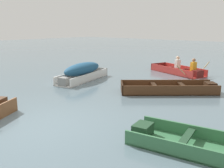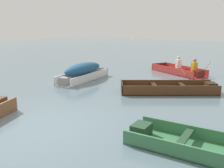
{
  "view_description": "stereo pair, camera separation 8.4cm",
  "coord_description": "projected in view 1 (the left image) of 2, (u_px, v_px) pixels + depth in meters",
  "views": [
    {
      "loc": [
        5.32,
        -3.24,
        2.46
      ],
      "look_at": [
        -0.67,
        3.64,
        0.35
      ],
      "focal_mm": 40.0,
      "sensor_mm": 36.0,
      "label": 1
    },
    {
      "loc": [
        5.38,
        -3.19,
        2.46
      ],
      "look_at": [
        -0.67,
        3.64,
        0.35
      ],
      "focal_mm": 40.0,
      "sensor_mm": 36.0,
      "label": 2
    }
  ],
  "objects": [
    {
      "name": "skiff_dark_varnish_near_moored",
      "position": [
        172.0,
        89.0,
        9.54
      ],
      "size": [
        3.39,
        3.18,
        0.37
      ],
      "color": "#4C2D19",
      "rests_on": "ground"
    },
    {
      "name": "skiff_green_mid_moored",
      "position": [
        204.0,
        147.0,
        4.98
      ],
      "size": [
        3.45,
        1.62,
        0.32
      ],
      "color": "#387047",
      "rests_on": "ground"
    },
    {
      "name": "skiff_white_far_moored",
      "position": [
        82.0,
        71.0,
        11.57
      ],
      "size": [
        1.62,
        3.25,
        0.81
      ],
      "color": "white",
      "rests_on": "ground"
    },
    {
      "name": "rowboat_red_with_crew",
      "position": [
        180.0,
        70.0,
        13.21
      ],
      "size": [
        3.33,
        2.49,
        0.93
      ],
      "color": "#AD2D28",
      "rests_on": "ground"
    },
    {
      "name": "ground_plane",
      "position": [
        38.0,
        126.0,
        6.33
      ],
      "size": [
        80.0,
        80.0,
        0.0
      ],
      "primitive_type": "plane",
      "color": "slate"
    }
  ]
}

